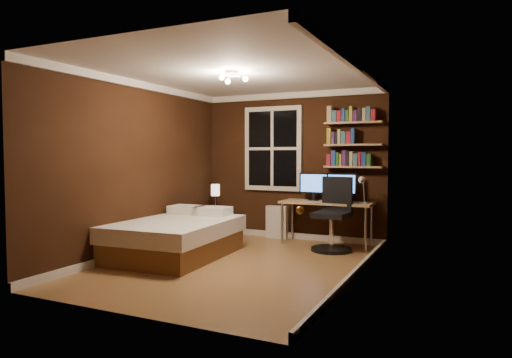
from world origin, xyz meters
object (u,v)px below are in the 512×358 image
at_px(nightstand, 215,223).
at_px(monitor_right, 342,187).
at_px(radiator, 277,222).
at_px(desk, 327,205).
at_px(office_chair, 333,222).
at_px(monitor_left, 314,187).
at_px(bedside_lamp, 215,197).
at_px(bed, 176,237).
at_px(desk_lamp, 363,189).

bearing_deg(nightstand, monitor_right, 11.77).
height_order(radiator, desk, desk).
xyz_separation_m(radiator, office_chair, (1.16, -0.58, 0.16)).
height_order(monitor_left, monitor_right, same).
bearing_deg(bedside_lamp, bed, -80.01).
xyz_separation_m(bed, bedside_lamp, (-0.28, 1.58, 0.43)).
bearing_deg(office_chair, nightstand, 179.47).
xyz_separation_m(monitor_right, desk_lamp, (0.37, -0.19, -0.01)).
distance_m(desk, monitor_right, 0.37).
relative_size(desk, desk_lamp, 3.33).
relative_size(nightstand, desk_lamp, 1.12).
xyz_separation_m(bedside_lamp, radiator, (1.02, 0.35, -0.43)).
bearing_deg(monitor_right, bed, -136.36).
height_order(desk_lamp, office_chair, desk_lamp).
bearing_deg(bed, bedside_lamp, 96.75).
xyz_separation_m(nightstand, monitor_left, (1.72, 0.24, 0.68)).
xyz_separation_m(nightstand, office_chair, (2.18, -0.23, 0.19)).
xyz_separation_m(desk, monitor_left, (-0.24, 0.07, 0.29)).
relative_size(bed, monitor_left, 4.05).
height_order(bed, office_chair, office_chair).
bearing_deg(monitor_right, desk, -161.78).
bearing_deg(monitor_right, desk_lamp, -26.33).
bearing_deg(bed, office_chair, 32.15).
distance_m(bed, monitor_right, 2.71).
bearing_deg(bedside_lamp, radiator, 19.03).
bearing_deg(desk_lamp, nightstand, -178.84).
height_order(bedside_lamp, desk_lamp, desk_lamp).
xyz_separation_m(desk_lamp, office_chair, (-0.38, -0.28, -0.48)).
height_order(nightstand, desk_lamp, desk_lamp).
distance_m(radiator, monitor_right, 1.33).
bearing_deg(monitor_left, nightstand, -172.16).
bearing_deg(desk_lamp, bed, -144.40).
bearing_deg(office_chair, monitor_right, 94.91).
bearing_deg(monitor_left, desk, -16.94).
xyz_separation_m(radiator, monitor_left, (0.70, -0.12, 0.64)).
relative_size(desk, monitor_left, 3.01).
relative_size(bed, monitor_right, 4.05).
bearing_deg(monitor_left, bed, -128.45).
height_order(bedside_lamp, radiator, bedside_lamp).
distance_m(bed, radiator, 2.07).
bearing_deg(monitor_left, bedside_lamp, -172.16).
distance_m(nightstand, monitor_left, 1.87).
xyz_separation_m(nightstand, monitor_right, (2.18, 0.24, 0.68)).
height_order(nightstand, bedside_lamp, bedside_lamp).
distance_m(bed, monitor_left, 2.41).
xyz_separation_m(nightstand, desk_lamp, (2.56, 0.05, 0.67)).
bearing_deg(monitor_right, bedside_lamp, -173.81).
xyz_separation_m(bedside_lamp, desk, (1.96, 0.16, -0.08)).
height_order(monitor_right, desk_lamp, monitor_right).
bearing_deg(radiator, nightstand, -160.97).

